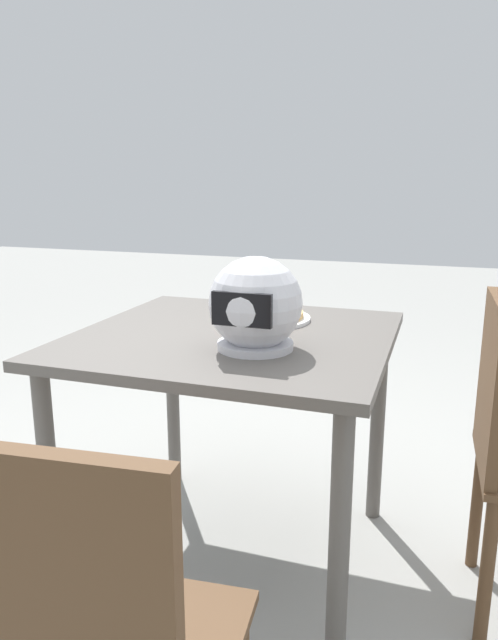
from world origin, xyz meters
TOP-DOWN VIEW (x-y plane):
  - ground_plane at (0.00, 0.00)m, footprint 14.00×14.00m
  - dining_table at (0.00, 0.00)m, footprint 0.92×0.89m
  - pizza_plate at (-0.03, -0.19)m, footprint 0.31×0.31m
  - pizza at (-0.03, -0.19)m, footprint 0.26×0.26m
  - motorcycle_helmet at (-0.11, 0.13)m, footprint 0.25×0.25m

SIDE VIEW (x-z plane):
  - ground_plane at x=0.00m, z-range 0.00..0.00m
  - dining_table at x=0.00m, z-range 0.28..1.03m
  - pizza_plate at x=-0.03m, z-range 0.75..0.77m
  - pizza at x=-0.03m, z-range 0.75..0.80m
  - motorcycle_helmet at x=-0.11m, z-range 0.75..1.00m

